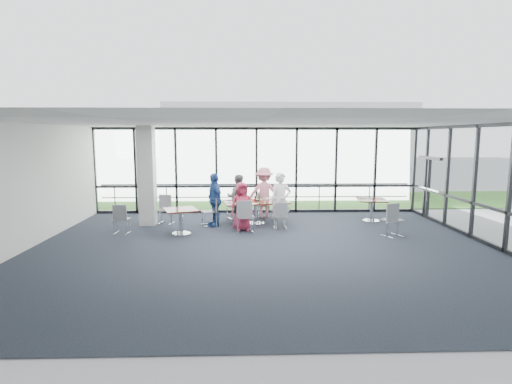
{
  "coord_description": "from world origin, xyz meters",
  "views": [
    {
      "loc": [
        -0.48,
        -9.92,
        2.85
      ],
      "look_at": [
        -0.09,
        2.69,
        1.1
      ],
      "focal_mm": 28.0,
      "sensor_mm": 36.0,
      "label": 1
    }
  ],
  "objects_px": {
    "structural_column": "(147,176)",
    "diner_far_left": "(238,197)",
    "chair_main_nl": "(246,216)",
    "diner_far_right": "(264,193)",
    "diner_near_left": "(242,206)",
    "chair_spare_la": "(122,219)",
    "chair_main_nr": "(281,216)",
    "side_table_left": "(181,213)",
    "chair_main_fr": "(264,205)",
    "chair_spare_lb": "(166,210)",
    "side_table_right": "(372,202)",
    "chair_main_end": "(209,212)",
    "diner_end": "(215,200)",
    "main_table": "(256,205)",
    "chair_spare_r": "(393,220)",
    "chair_main_fl": "(235,206)",
    "diner_near_right": "(281,201)"
  },
  "relations": [
    {
      "from": "chair_spare_r",
      "to": "chair_main_end",
      "type": "bearing_deg",
      "value": 138.77
    },
    {
      "from": "chair_main_nl",
      "to": "chair_main_fr",
      "type": "xyz_separation_m",
      "value": [
        0.65,
        2.33,
        -0.07
      ]
    },
    {
      "from": "side_table_right",
      "to": "chair_main_end",
      "type": "height_order",
      "value": "chair_main_end"
    },
    {
      "from": "diner_near_left",
      "to": "structural_column",
      "type": "bearing_deg",
      "value": 148.81
    },
    {
      "from": "diner_end",
      "to": "chair_spare_la",
      "type": "height_order",
      "value": "diner_end"
    },
    {
      "from": "main_table",
      "to": "diner_far_right",
      "type": "height_order",
      "value": "diner_far_right"
    },
    {
      "from": "side_table_left",
      "to": "chair_spare_la",
      "type": "xyz_separation_m",
      "value": [
        -1.77,
        0.12,
        -0.21
      ]
    },
    {
      "from": "chair_main_nr",
      "to": "chair_spare_lb",
      "type": "xyz_separation_m",
      "value": [
        -3.71,
        0.94,
        0.04
      ]
    },
    {
      "from": "structural_column",
      "to": "chair_main_nl",
      "type": "bearing_deg",
      "value": -20.88
    },
    {
      "from": "diner_near_right",
      "to": "chair_main_fr",
      "type": "xyz_separation_m",
      "value": [
        -0.45,
        1.81,
        -0.46
      ]
    },
    {
      "from": "diner_near_left",
      "to": "chair_main_nr",
      "type": "bearing_deg",
      "value": -10.97
    },
    {
      "from": "chair_main_nr",
      "to": "diner_end",
      "type": "bearing_deg",
      "value": 164.37
    },
    {
      "from": "diner_end",
      "to": "chair_main_nl",
      "type": "bearing_deg",
      "value": 21.82
    },
    {
      "from": "diner_far_right",
      "to": "chair_main_fr",
      "type": "xyz_separation_m",
      "value": [
        -0.01,
        0.1,
        -0.47
      ]
    },
    {
      "from": "diner_near_right",
      "to": "diner_far_left",
      "type": "xyz_separation_m",
      "value": [
        -1.36,
        1.39,
        -0.09
      ]
    },
    {
      "from": "chair_main_nl",
      "to": "chair_main_nr",
      "type": "distance_m",
      "value": 1.14
    },
    {
      "from": "chair_main_fl",
      "to": "chair_main_end",
      "type": "xyz_separation_m",
      "value": [
        -0.8,
        -1.1,
        0.02
      ]
    },
    {
      "from": "chair_main_fl",
      "to": "chair_main_end",
      "type": "bearing_deg",
      "value": 28.71
    },
    {
      "from": "structural_column",
      "to": "chair_spare_lb",
      "type": "xyz_separation_m",
      "value": [
        0.54,
        0.09,
        -1.14
      ]
    },
    {
      "from": "chair_main_nr",
      "to": "structural_column",
      "type": "bearing_deg",
      "value": 168.62
    },
    {
      "from": "main_table",
      "to": "chair_main_fl",
      "type": "height_order",
      "value": "chair_main_fl"
    },
    {
      "from": "diner_end",
      "to": "diner_near_left",
      "type": "bearing_deg",
      "value": 28.8
    },
    {
      "from": "chair_main_end",
      "to": "chair_main_nr",
      "type": "bearing_deg",
      "value": 54.74
    },
    {
      "from": "chair_main_nl",
      "to": "chair_main_fl",
      "type": "bearing_deg",
      "value": 90.89
    },
    {
      "from": "chair_main_nr",
      "to": "chair_main_fl",
      "type": "bearing_deg",
      "value": 130.15
    },
    {
      "from": "diner_near_left",
      "to": "main_table",
      "type": "bearing_deg",
      "value": 49.28
    },
    {
      "from": "main_table",
      "to": "chair_spare_r",
      "type": "bearing_deg",
      "value": -36.12
    },
    {
      "from": "side_table_left",
      "to": "chair_spare_r",
      "type": "height_order",
      "value": "chair_spare_r"
    },
    {
      "from": "diner_near_right",
      "to": "diner_far_left",
      "type": "relative_size",
      "value": 1.12
    },
    {
      "from": "chair_main_fr",
      "to": "chair_spare_r",
      "type": "height_order",
      "value": "chair_spare_r"
    },
    {
      "from": "diner_far_left",
      "to": "chair_spare_r",
      "type": "distance_m",
      "value": 5.15
    },
    {
      "from": "chair_main_nl",
      "to": "main_table",
      "type": "bearing_deg",
      "value": 64.94
    },
    {
      "from": "side_table_left",
      "to": "chair_spare_lb",
      "type": "height_order",
      "value": "chair_spare_lb"
    },
    {
      "from": "chair_main_nl",
      "to": "chair_spare_lb",
      "type": "bearing_deg",
      "value": 144.3
    },
    {
      "from": "main_table",
      "to": "chair_spare_lb",
      "type": "height_order",
      "value": "chair_spare_lb"
    },
    {
      "from": "diner_far_left",
      "to": "chair_main_end",
      "type": "relative_size",
      "value": 1.73
    },
    {
      "from": "diner_far_left",
      "to": "chair_main_nr",
      "type": "distance_m",
      "value": 2.08
    },
    {
      "from": "chair_main_nl",
      "to": "chair_main_nr",
      "type": "xyz_separation_m",
      "value": [
        1.08,
        0.36,
        -0.07
      ]
    },
    {
      "from": "side_table_right",
      "to": "chair_main_nr",
      "type": "relative_size",
      "value": 1.23
    },
    {
      "from": "chair_main_nr",
      "to": "chair_main_fr",
      "type": "relative_size",
      "value": 0.99
    },
    {
      "from": "structural_column",
      "to": "diner_far_left",
      "type": "bearing_deg",
      "value": 13.46
    },
    {
      "from": "structural_column",
      "to": "chair_main_end",
      "type": "relative_size",
      "value": 3.54
    },
    {
      "from": "chair_main_nl",
      "to": "chair_spare_la",
      "type": "bearing_deg",
      "value": 171.03
    },
    {
      "from": "diner_near_left",
      "to": "chair_main_nl",
      "type": "relative_size",
      "value": 1.52
    },
    {
      "from": "chair_main_fr",
      "to": "chair_spare_r",
      "type": "bearing_deg",
      "value": 142.43
    },
    {
      "from": "structural_column",
      "to": "diner_end",
      "type": "distance_m",
      "value": 2.32
    },
    {
      "from": "side_table_left",
      "to": "chair_main_nr",
      "type": "relative_size",
      "value": 1.39
    },
    {
      "from": "diner_far_right",
      "to": "chair_main_nl",
      "type": "distance_m",
      "value": 2.36
    },
    {
      "from": "chair_main_nl",
      "to": "diner_far_right",
      "type": "bearing_deg",
      "value": 64.12
    },
    {
      "from": "side_table_left",
      "to": "diner_far_right",
      "type": "height_order",
      "value": "diner_far_right"
    }
  ]
}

